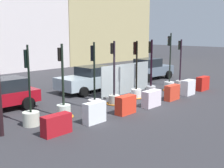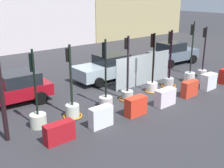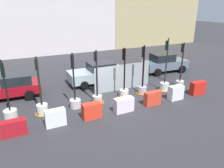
# 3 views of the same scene
# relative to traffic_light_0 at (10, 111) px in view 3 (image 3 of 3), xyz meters

# --- Properties ---
(ground_plane) EXTENTS (120.00, 120.00, 0.00)m
(ground_plane) POSITION_rel_traffic_light_0_xyz_m (5.91, -0.32, -0.53)
(ground_plane) COLOR #302F34
(traffic_light_0) EXTENTS (0.68, 0.68, 3.29)m
(traffic_light_0) POSITION_rel_traffic_light_0_xyz_m (0.00, 0.00, 0.00)
(traffic_light_0) COLOR beige
(traffic_light_0) RESTS_ON ground_plane
(traffic_light_1) EXTENTS (0.87, 0.87, 3.28)m
(traffic_light_1) POSITION_rel_traffic_light_0_xyz_m (1.62, -0.03, 0.02)
(traffic_light_1) COLOR silver
(traffic_light_1) RESTS_ON ground_plane
(traffic_light_2) EXTENTS (0.66, 0.66, 3.31)m
(traffic_light_2) POSITION_rel_traffic_light_0_xyz_m (3.52, -0.02, 0.06)
(traffic_light_2) COLOR beige
(traffic_light_2) RESTS_ON ground_plane
(traffic_light_3) EXTENTS (0.84, 0.84, 3.33)m
(traffic_light_3) POSITION_rel_traffic_light_0_xyz_m (4.94, -0.00, 0.05)
(traffic_light_3) COLOR #AFB0A3
(traffic_light_3) RESTS_ON ground_plane
(traffic_light_4) EXTENTS (0.80, 0.80, 3.29)m
(traffic_light_4) POSITION_rel_traffic_light_0_xyz_m (6.86, 0.06, 0.04)
(traffic_light_4) COLOR silver
(traffic_light_4) RESTS_ON ground_plane
(traffic_light_5) EXTENTS (0.87, 0.87, 3.33)m
(traffic_light_5) POSITION_rel_traffic_light_0_xyz_m (8.31, 0.08, 0.08)
(traffic_light_5) COLOR #ABABAF
(traffic_light_5) RESTS_ON ground_plane
(traffic_light_6) EXTENTS (0.83, 0.83, 3.71)m
(traffic_light_6) POSITION_rel_traffic_light_0_xyz_m (10.01, -0.15, 0.02)
(traffic_light_6) COLOR silver
(traffic_light_6) RESTS_ON ground_plane
(traffic_light_7) EXTENTS (0.57, 0.57, 3.29)m
(traffic_light_7) POSITION_rel_traffic_light_0_xyz_m (11.57, 0.01, 0.15)
(traffic_light_7) COLOR beige
(traffic_light_7) RESTS_ON ground_plane
(construction_barrier_0) EXTENTS (1.16, 0.45, 0.77)m
(construction_barrier_0) POSITION_rel_traffic_light_0_xyz_m (0.09, -1.64, -0.15)
(construction_barrier_0) COLOR #AD151D
(construction_barrier_0) RESTS_ON ground_plane
(construction_barrier_1) EXTENTS (1.03, 0.41, 0.89)m
(construction_barrier_1) POSITION_rel_traffic_light_0_xyz_m (2.03, -1.63, -0.09)
(construction_barrier_1) COLOR white
(construction_barrier_1) RESTS_ON ground_plane
(construction_barrier_2) EXTENTS (1.03, 0.48, 0.86)m
(construction_barrier_2) POSITION_rel_traffic_light_0_xyz_m (3.96, -1.68, -0.10)
(construction_barrier_2) COLOR red
(construction_barrier_2) RESTS_ON ground_plane
(construction_barrier_3) EXTENTS (1.13, 0.47, 0.84)m
(construction_barrier_3) POSITION_rel_traffic_light_0_xyz_m (5.87, -1.76, -0.11)
(construction_barrier_3) COLOR white
(construction_barrier_3) RESTS_ON ground_plane
(construction_barrier_4) EXTENTS (1.05, 0.41, 0.86)m
(construction_barrier_4) POSITION_rel_traffic_light_0_xyz_m (7.87, -1.73, -0.11)
(construction_barrier_4) COLOR red
(construction_barrier_4) RESTS_ON ground_plane
(construction_barrier_5) EXTENTS (0.98, 0.49, 0.91)m
(construction_barrier_5) POSITION_rel_traffic_light_0_xyz_m (9.70, -1.69, -0.08)
(construction_barrier_5) COLOR white
(construction_barrier_5) RESTS_ON ground_plane
(construction_barrier_6) EXTENTS (1.13, 0.44, 0.90)m
(construction_barrier_6) POSITION_rel_traffic_light_0_xyz_m (11.64, -1.66, -0.08)
(construction_barrier_6) COLOR red
(construction_barrier_6) RESTS_ON ground_plane
(car_red_compact) EXTENTS (4.06, 2.29, 1.54)m
(car_red_compact) POSITION_rel_traffic_light_0_xyz_m (0.14, 3.23, 0.23)
(car_red_compact) COLOR maroon
(car_red_compact) RESTS_ON ground_plane
(car_grey_saloon) EXTENTS (4.25, 2.24, 1.69)m
(car_grey_saloon) POSITION_rel_traffic_light_0_xyz_m (12.86, 3.56, 0.29)
(car_grey_saloon) COLOR slate
(car_grey_saloon) RESTS_ON ground_plane
(car_silver_hatchback) EXTENTS (4.46, 2.30, 1.59)m
(car_silver_hatchback) POSITION_rel_traffic_light_0_xyz_m (6.40, 3.45, 0.26)
(car_silver_hatchback) COLOR #A3B5BE
(car_silver_hatchback) RESTS_ON ground_plane
(site_fence_panel) EXTENTS (4.34, 0.50, 1.85)m
(site_fence_panel) POSITION_rel_traffic_light_0_xyz_m (7.44, 1.31, 0.35)
(site_fence_panel) COLOR #949EA0
(site_fence_panel) RESTS_ON ground_plane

